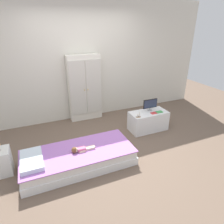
{
  "coord_description": "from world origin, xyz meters",
  "views": [
    {
      "loc": [
        -1.19,
        -2.96,
        2.19
      ],
      "look_at": [
        0.22,
        0.34,
        0.57
      ],
      "focal_mm": 31.87,
      "sensor_mm": 36.0,
      "label": 1
    }
  ],
  "objects": [
    {
      "name": "ground_plane",
      "position": [
        0.0,
        0.0,
        -0.01
      ],
      "size": [
        10.0,
        10.0,
        0.02
      ],
      "primitive_type": "cube",
      "color": "brown"
    },
    {
      "name": "book_red",
      "position": [
        1.13,
        0.23,
        0.43
      ],
      "size": [
        0.13,
        0.1,
        0.01
      ],
      "primitive_type": "cube",
      "color": "#CC3838",
      "rests_on": "tv_stand"
    },
    {
      "name": "book_green",
      "position": [
        1.27,
        0.23,
        0.43
      ],
      "size": [
        0.15,
        0.09,
        0.02
      ],
      "primitive_type": "cube",
      "color": "#429E51",
      "rests_on": "tv_stand"
    },
    {
      "name": "doll",
      "position": [
        -0.63,
        -0.28,
        0.31
      ],
      "size": [
        0.39,
        0.13,
        0.1
      ],
      "color": "#D6668E",
      "rests_on": "bed"
    },
    {
      "name": "back_wall",
      "position": [
        0.0,
        1.57,
        1.35
      ],
      "size": [
        6.4,
        0.05,
        2.7
      ],
      "primitive_type": "cube",
      "color": "silver",
      "rests_on": "ground_plane"
    },
    {
      "name": "tv_stand",
      "position": [
        1.07,
        0.32,
        0.21
      ],
      "size": [
        0.82,
        0.41,
        0.42
      ],
      "primitive_type": "cube",
      "color": "white",
      "rests_on": "ground_plane"
    },
    {
      "name": "tv_monitor",
      "position": [
        1.14,
        0.39,
        0.57
      ],
      "size": [
        0.33,
        0.1,
        0.26
      ],
      "color": "#99999E",
      "rests_on": "tv_stand"
    },
    {
      "name": "pillow",
      "position": [
        -1.35,
        -0.26,
        0.31
      ],
      "size": [
        0.32,
        0.58,
        0.07
      ],
      "primitive_type": "cube",
      "color": "silver",
      "rests_on": "bed"
    },
    {
      "name": "rocking_horse_toy",
      "position": [
        0.74,
        0.19,
        0.47
      ],
      "size": [
        0.09,
        0.04,
        0.11
      ],
      "color": "#8E6642",
      "rests_on": "tv_stand"
    },
    {
      "name": "nightstand",
      "position": [
        -1.81,
        0.01,
        0.21
      ],
      "size": [
        0.31,
        0.31,
        0.42
      ],
      "primitive_type": "cube",
      "color": "white",
      "rests_on": "ground_plane"
    },
    {
      "name": "wardrobe",
      "position": [
        -0.02,
        1.42,
        0.78
      ],
      "size": [
        0.76,
        0.25,
        1.55
      ],
      "color": "white",
      "rests_on": "ground_plane"
    },
    {
      "name": "bed",
      "position": [
        -0.64,
        -0.26,
        0.13
      ],
      "size": [
        1.82,
        0.81,
        0.27
      ],
      "color": "white",
      "rests_on": "ground_plane"
    }
  ]
}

